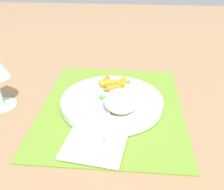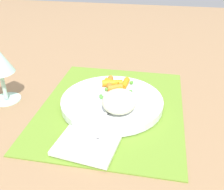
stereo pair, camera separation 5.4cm
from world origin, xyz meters
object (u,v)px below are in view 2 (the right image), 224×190
at_px(rice_mound, 119,101).
at_px(fork, 109,105).
at_px(napkin, 86,145).
at_px(plate, 112,102).
at_px(carrot_portion, 117,86).

xyz_separation_m(rice_mound, fork, (0.01, 0.02, -0.02)).
xyz_separation_m(fork, napkin, (-0.12, 0.02, -0.02)).
bearing_deg(napkin, rice_mound, -21.72).
height_order(fork, napkin, fork).
distance_m(fork, napkin, 0.13).
xyz_separation_m(plate, rice_mound, (-0.04, -0.02, 0.03)).
distance_m(rice_mound, napkin, 0.13).
distance_m(plate, napkin, 0.16).
bearing_deg(napkin, fork, -10.11).
height_order(plate, rice_mound, rice_mound).
bearing_deg(plate, carrot_portion, -3.69).
height_order(carrot_portion, napkin, carrot_portion).
bearing_deg(plate, fork, 179.88).
bearing_deg(carrot_portion, plate, 176.31).
bearing_deg(plate, napkin, 172.10).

